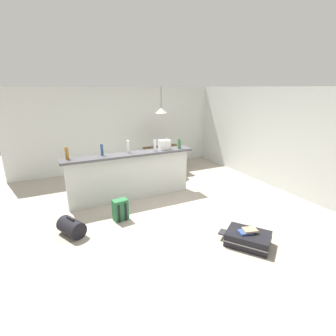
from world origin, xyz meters
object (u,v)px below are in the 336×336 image
(bottle_amber, at_px, (67,153))
(suitcase_flat_black, at_px, (248,239))
(dining_table, at_px, (164,151))
(bottle_clear, at_px, (155,146))
(backpack_green, at_px, (120,210))
(bottle_blue, at_px, (102,150))
(dining_chair_near_partition, at_px, (171,160))
(bottle_green, at_px, (179,144))
(pendant_lamp, at_px, (161,111))
(grocery_bag, at_px, (164,145))
(book_stack, at_px, (248,231))
(duffel_bag_black, at_px, (71,227))
(bottle_white, at_px, (128,147))

(bottle_amber, xyz_separation_m, suitcase_flat_black, (2.42, -2.71, -1.09))
(dining_table, bearing_deg, bottle_clear, -121.96)
(bottle_amber, xyz_separation_m, backpack_green, (0.78, -0.97, -1.00))
(bottle_blue, relative_size, dining_table, 0.23)
(dining_chair_near_partition, bearing_deg, bottle_green, -105.29)
(dining_table, relative_size, pendant_lamp, 1.42)
(bottle_amber, xyz_separation_m, bottle_blue, (0.71, -0.01, -0.00))
(grocery_bag, height_order, book_stack, grocery_bag)
(grocery_bag, distance_m, dining_table, 1.68)
(duffel_bag_black, bearing_deg, dining_chair_near_partition, 33.73)
(dining_chair_near_partition, bearing_deg, grocery_bag, -125.51)
(pendant_lamp, bearing_deg, bottle_blue, -144.91)
(grocery_bag, height_order, suitcase_flat_black, grocery_bag)
(pendant_lamp, xyz_separation_m, duffel_bag_black, (-2.91, -2.58, -1.69))
(bottle_white, relative_size, bottle_green, 1.24)
(bottle_blue, xyz_separation_m, bottle_green, (1.81, -0.13, -0.01))
(bottle_amber, xyz_separation_m, dining_table, (2.83, 1.38, -0.56))
(bottle_amber, xyz_separation_m, grocery_bag, (2.16, -0.06, -0.02))
(bottle_blue, bearing_deg, dining_table, 33.13)
(dining_table, distance_m, backpack_green, 3.16)
(bottle_blue, bearing_deg, suitcase_flat_black, -57.70)
(bottle_white, relative_size, bottle_clear, 1.07)
(suitcase_flat_black, height_order, duffel_bag_black, duffel_bag_black)
(pendant_lamp, height_order, duffel_bag_black, pendant_lamp)
(bottle_clear, bearing_deg, backpack_green, -143.17)
(bottle_clear, bearing_deg, grocery_bag, 17.38)
(bottle_green, xyz_separation_m, duffel_bag_black, (-2.66, -1.00, -1.04))
(duffel_bag_black, bearing_deg, bottle_clear, 26.17)
(dining_chair_near_partition, relative_size, backpack_green, 2.21)
(bottle_clear, bearing_deg, dining_chair_near_partition, 46.82)
(dining_table, bearing_deg, book_stack, -95.88)
(bottle_amber, relative_size, bottle_blue, 1.01)
(dining_table, height_order, backpack_green, dining_table)
(bottle_clear, distance_m, suitcase_flat_black, 2.84)
(pendant_lamp, bearing_deg, grocery_bag, -112.05)
(bottle_white, xyz_separation_m, book_stack, (1.13, -2.70, -0.97))
(bottle_white, relative_size, book_stack, 0.85)
(pendant_lamp, relative_size, book_stack, 2.38)
(bottle_amber, distance_m, bottle_clear, 1.89)
(bottle_clear, bearing_deg, book_stack, -78.27)
(bottle_white, xyz_separation_m, dining_chair_near_partition, (1.49, 0.82, -0.70))
(dining_table, relative_size, dining_chair_near_partition, 1.18)
(bottle_amber, distance_m, backpack_green, 1.60)
(bottle_clear, height_order, grocery_bag, bottle_clear)
(bottle_clear, relative_size, dining_chair_near_partition, 0.28)
(bottle_amber, relative_size, pendant_lamp, 0.32)
(bottle_blue, relative_size, bottle_green, 1.12)
(suitcase_flat_black, bearing_deg, bottle_green, 87.77)
(grocery_bag, relative_size, dining_table, 0.24)
(bottle_white, relative_size, duffel_bag_black, 0.49)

